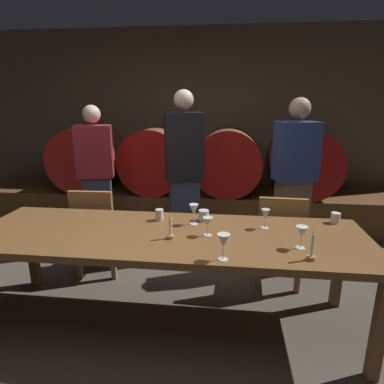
# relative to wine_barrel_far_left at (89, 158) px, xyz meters

# --- Properties ---
(ground_plane) EXTENTS (8.52, 8.52, 0.00)m
(ground_plane) POSITION_rel_wine_barrel_far_left_xyz_m (1.47, -2.23, -0.90)
(ground_plane) COLOR #4C443A
(back_wall) EXTENTS (6.55, 0.24, 2.65)m
(back_wall) POSITION_rel_wine_barrel_far_left_xyz_m (1.47, 0.55, 0.43)
(back_wall) COLOR brown
(back_wall) RESTS_ON ground
(barrel_shelf) EXTENTS (5.90, 0.90, 0.48)m
(barrel_shelf) POSITION_rel_wine_barrel_far_left_xyz_m (1.47, -0.00, -0.66)
(barrel_shelf) COLOR brown
(barrel_shelf) RESTS_ON ground
(wine_barrel_far_left) EXTENTS (0.85, 0.88, 0.85)m
(wine_barrel_far_left) POSITION_rel_wine_barrel_far_left_xyz_m (0.00, 0.00, 0.00)
(wine_barrel_far_left) COLOR brown
(wine_barrel_far_left) RESTS_ON barrel_shelf
(wine_barrel_center_left) EXTENTS (0.85, 0.88, 0.85)m
(wine_barrel_center_left) POSITION_rel_wine_barrel_far_left_xyz_m (0.96, 0.00, 0.00)
(wine_barrel_center_left) COLOR brown
(wine_barrel_center_left) RESTS_ON barrel_shelf
(wine_barrel_center_right) EXTENTS (0.85, 0.88, 0.85)m
(wine_barrel_center_right) POSITION_rel_wine_barrel_far_left_xyz_m (1.94, 0.00, 0.00)
(wine_barrel_center_right) COLOR brown
(wine_barrel_center_right) RESTS_ON barrel_shelf
(wine_barrel_far_right) EXTENTS (0.85, 0.88, 0.85)m
(wine_barrel_far_right) POSITION_rel_wine_barrel_far_left_xyz_m (2.91, 0.00, 0.00)
(wine_barrel_far_right) COLOR brown
(wine_barrel_far_right) RESTS_ON barrel_shelf
(dining_table) EXTENTS (2.83, 0.88, 0.75)m
(dining_table) POSITION_rel_wine_barrel_far_left_xyz_m (1.54, -2.20, -0.21)
(dining_table) COLOR brown
(dining_table) RESTS_ON ground
(chair_left) EXTENTS (0.41, 0.41, 0.88)m
(chair_left) POSITION_rel_wine_barrel_far_left_xyz_m (0.71, -1.54, -0.41)
(chair_left) COLOR olive
(chair_left) RESTS_ON ground
(chair_right) EXTENTS (0.42, 0.42, 0.88)m
(chair_right) POSITION_rel_wine_barrel_far_left_xyz_m (2.43, -1.56, -0.41)
(chair_right) COLOR olive
(chair_right) RESTS_ON ground
(guest_left) EXTENTS (0.43, 0.33, 1.62)m
(guest_left) POSITION_rel_wine_barrel_far_left_xyz_m (0.50, -0.96, -0.07)
(guest_left) COLOR #33384C
(guest_left) RESTS_ON ground
(guest_center) EXTENTS (0.43, 0.34, 1.77)m
(guest_center) POSITION_rel_wine_barrel_far_left_xyz_m (1.50, -1.06, 0.01)
(guest_center) COLOR #33384C
(guest_center) RESTS_ON ground
(guest_right) EXTENTS (0.43, 0.33, 1.70)m
(guest_right) POSITION_rel_wine_barrel_far_left_xyz_m (2.58, -1.18, -0.03)
(guest_right) COLOR brown
(guest_right) RESTS_ON ground
(candle_left) EXTENTS (0.05, 0.05, 0.17)m
(candle_left) POSITION_rel_wine_barrel_far_left_xyz_m (1.57, -2.29, -0.10)
(candle_left) COLOR olive
(candle_left) RESTS_ON dining_table
(candle_right) EXTENTS (0.05, 0.05, 0.19)m
(candle_right) POSITION_rel_wine_barrel_far_left_xyz_m (2.46, -2.50, -0.10)
(candle_right) COLOR olive
(candle_right) RESTS_ON dining_table
(wine_glass_far_left) EXTENTS (0.07, 0.07, 0.16)m
(wine_glass_far_left) POSITION_rel_wine_barrel_far_left_xyz_m (1.70, -2.00, -0.03)
(wine_glass_far_left) COLOR white
(wine_glass_far_left) RESTS_ON dining_table
(wine_glass_left) EXTENTS (0.07, 0.07, 0.14)m
(wine_glass_left) POSITION_rel_wine_barrel_far_left_xyz_m (1.82, -2.21, -0.05)
(wine_glass_left) COLOR silver
(wine_glass_left) RESTS_ON dining_table
(wine_glass_center) EXTENTS (0.08, 0.08, 0.16)m
(wine_glass_center) POSITION_rel_wine_barrel_far_left_xyz_m (1.94, -2.56, -0.03)
(wine_glass_center) COLOR silver
(wine_glass_center) RESTS_ON dining_table
(wine_glass_right) EXTENTS (0.06, 0.06, 0.15)m
(wine_glass_right) POSITION_rel_wine_barrel_far_left_xyz_m (2.23, -2.02, -0.05)
(wine_glass_right) COLOR silver
(wine_glass_right) RESTS_ON dining_table
(wine_glass_far_right) EXTENTS (0.08, 0.08, 0.15)m
(wine_glass_far_right) POSITION_rel_wine_barrel_far_left_xyz_m (2.43, -2.35, -0.04)
(wine_glass_far_right) COLOR silver
(wine_glass_far_right) RESTS_ON dining_table
(cup_left) EXTENTS (0.06, 0.06, 0.09)m
(cup_left) POSITION_rel_wine_barrel_far_left_xyz_m (1.42, -1.95, -0.10)
(cup_left) COLOR silver
(cup_left) RESTS_ON dining_table
(cup_center) EXTENTS (0.08, 0.08, 0.09)m
(cup_center) POSITION_rel_wine_barrel_far_left_xyz_m (1.77, -1.92, -0.11)
(cup_center) COLOR silver
(cup_center) RESTS_ON dining_table
(cup_right) EXTENTS (0.07, 0.07, 0.08)m
(cup_right) POSITION_rel_wine_barrel_far_left_xyz_m (2.79, -1.85, -0.11)
(cup_right) COLOR white
(cup_right) RESTS_ON dining_table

